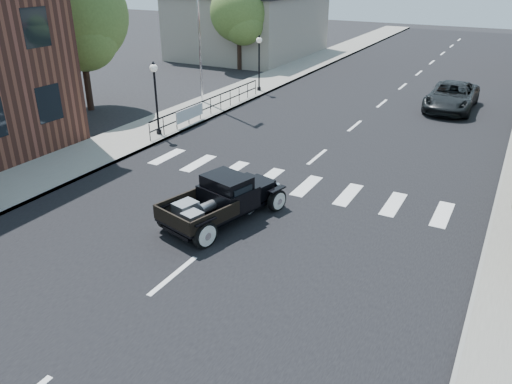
% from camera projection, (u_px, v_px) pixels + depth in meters
% --- Properties ---
extents(ground, '(120.00, 120.00, 0.00)m').
position_uv_depth(ground, '(232.00, 228.00, 15.49)').
color(ground, black).
rests_on(ground, ground).
extents(road, '(14.00, 80.00, 0.02)m').
position_uv_depth(road, '(372.00, 112.00, 27.46)').
color(road, black).
rests_on(road, ground).
extents(road_markings, '(12.00, 60.00, 0.06)m').
position_uv_depth(road_markings, '(341.00, 137.00, 23.47)').
color(road_markings, silver).
rests_on(road_markings, ground).
extents(sidewalk_left, '(3.00, 80.00, 0.15)m').
position_uv_depth(sidewalk_left, '(239.00, 93.00, 31.11)').
color(sidewalk_left, gray).
rests_on(sidewalk_left, ground).
extents(low_building_left, '(10.00, 12.00, 5.00)m').
position_uv_depth(low_building_left, '(249.00, 26.00, 43.29)').
color(low_building_left, gray).
rests_on(low_building_left, ground).
extents(railing, '(0.08, 10.00, 1.00)m').
position_uv_depth(railing, '(211.00, 105.00, 26.36)').
color(railing, black).
rests_on(railing, sidewalk_left).
extents(banner, '(0.04, 2.20, 0.60)m').
position_uv_depth(banner, '(190.00, 118.00, 24.81)').
color(banner, silver).
rests_on(banner, sidewalk_left).
extents(lamp_post_b, '(0.36, 0.36, 3.37)m').
position_uv_depth(lamp_post_b, '(156.00, 99.00, 22.80)').
color(lamp_post_b, black).
rests_on(lamp_post_b, sidewalk_left).
extents(lamp_post_c, '(0.36, 0.36, 3.37)m').
position_uv_depth(lamp_post_c, '(259.00, 63.00, 30.78)').
color(lamp_post_c, black).
rests_on(lamp_post_c, sidewalk_left).
extents(big_tree_near, '(5.17, 5.17, 7.60)m').
position_uv_depth(big_tree_near, '(81.00, 39.00, 26.34)').
color(big_tree_near, '#4A642A').
rests_on(big_tree_near, ground).
extents(big_tree_far, '(4.28, 4.28, 6.29)m').
position_uv_depth(big_tree_far, '(239.00, 27.00, 37.14)').
color(big_tree_far, '#4A642A').
rests_on(big_tree_far, ground).
extents(hotrod_pickup, '(3.06, 4.72, 1.51)m').
position_uv_depth(hotrod_pickup, '(223.00, 199.00, 15.63)').
color(hotrod_pickup, black).
rests_on(hotrod_pickup, ground).
extents(second_car, '(2.45, 5.27, 1.46)m').
position_uv_depth(second_car, '(452.00, 97.00, 27.61)').
color(second_car, black).
rests_on(second_car, ground).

